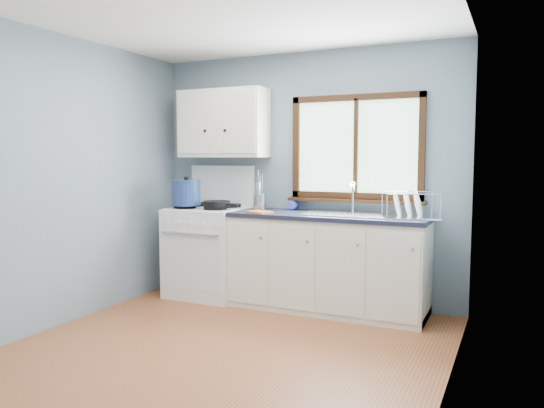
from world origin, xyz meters
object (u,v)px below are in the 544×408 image
at_px(utensil_crock, 260,201).
at_px(dish_rack, 409,211).
at_px(thermos, 258,196).
at_px(stockpot, 186,192).
at_px(base_cabinets, 328,267).
at_px(sink, 346,221).
at_px(gas_range, 209,249).
at_px(skillet, 217,204).

xyz_separation_m(utensil_crock, dish_rack, (1.52, -0.15, -0.02)).
bearing_deg(thermos, utensil_crock, 79.69).
height_order(stockpot, dish_rack, stockpot).
distance_m(base_cabinets, thermos, 1.02).
distance_m(base_cabinets, sink, 0.48).
xyz_separation_m(gas_range, dish_rack, (2.06, -0.01, 0.49)).
xyz_separation_m(gas_range, base_cabinets, (1.31, 0.02, -0.08)).
relative_size(gas_range, dish_rack, 2.43).
xyz_separation_m(base_cabinets, utensil_crock, (-0.77, 0.12, 0.59)).
height_order(gas_range, skillet, gas_range).
distance_m(base_cabinets, skillet, 1.26).
distance_m(gas_range, stockpot, 0.64).
xyz_separation_m(sink, utensil_crock, (-0.95, 0.12, 0.14)).
relative_size(sink, utensil_crock, 2.09).
height_order(sink, utensil_crock, utensil_crock).
relative_size(gas_range, base_cabinets, 0.74).
relative_size(stockpot, utensil_crock, 0.98).
height_order(skillet, dish_rack, dish_rack).
distance_m(sink, dish_rack, 0.59).
height_order(base_cabinets, stockpot, stockpot).
height_order(skillet, thermos, thermos).
relative_size(utensil_crock, dish_rack, 0.72).
bearing_deg(stockpot, base_cabinets, 6.98).
relative_size(base_cabinets, dish_rack, 3.30).
relative_size(thermos, dish_rack, 0.50).
bearing_deg(utensil_crock, base_cabinets, -9.05).
bearing_deg(base_cabinets, gas_range, -179.18).
distance_m(gas_range, base_cabinets, 1.31).
bearing_deg(skillet, thermos, 48.25).
bearing_deg(gas_range, stockpot, -135.03).
bearing_deg(thermos, sink, -5.24).
xyz_separation_m(base_cabinets, thermos, (-0.78, 0.09, 0.65)).
relative_size(utensil_crock, thermos, 1.44).
height_order(sink, dish_rack, sink).
bearing_deg(gas_range, skillet, -36.02).
bearing_deg(sink, thermos, 174.76).
height_order(gas_range, base_cabinets, gas_range).
relative_size(gas_range, thermos, 4.88).
relative_size(gas_range, skillet, 3.12).
relative_size(sink, stockpot, 2.14).
distance_m(gas_range, skillet, 0.55).
bearing_deg(thermos, skillet, -143.69).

